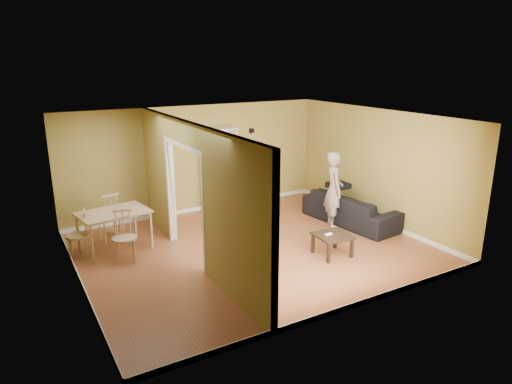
% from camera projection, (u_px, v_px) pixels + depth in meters
% --- Properties ---
extents(room_shell, '(6.50, 6.50, 6.50)m').
position_uv_depth(room_shell, '(252.00, 186.00, 8.74)').
color(room_shell, '#96573A').
rests_on(room_shell, ground).
extents(partition, '(0.22, 5.50, 2.60)m').
position_uv_depth(partition, '(194.00, 195.00, 8.17)').
color(partition, '#A68148').
rests_on(partition, ground).
extents(wall_speaker, '(0.10, 0.10, 0.10)m').
position_uv_depth(wall_speaker, '(252.00, 131.00, 11.53)').
color(wall_speaker, black).
rests_on(wall_speaker, room_shell).
extents(sofa, '(2.44, 1.27, 0.89)m').
position_uv_depth(sofa, '(351.00, 204.00, 10.42)').
color(sofa, '#2C2C33').
rests_on(sofa, ground).
extents(person, '(0.91, 0.82, 2.02)m').
position_uv_depth(person, '(334.00, 183.00, 10.06)').
color(person, slate).
rests_on(person, ground).
extents(bookshelf, '(0.86, 0.38, 2.05)m').
position_uv_depth(bookshelf, '(218.00, 169.00, 11.23)').
color(bookshelf, white).
rests_on(bookshelf, ground).
extents(paper_box_navy_a, '(0.41, 0.26, 0.21)m').
position_uv_depth(paper_box_navy_a, '(221.00, 189.00, 11.34)').
color(paper_box_navy_a, navy).
rests_on(paper_box_navy_a, bookshelf).
extents(paper_box_teal, '(0.40, 0.26, 0.20)m').
position_uv_depth(paper_box_teal, '(217.00, 174.00, 11.19)').
color(paper_box_teal, '#1F8261').
rests_on(paper_box_teal, bookshelf).
extents(paper_box_navy_b, '(0.46, 0.30, 0.24)m').
position_uv_depth(paper_box_navy_b, '(220.00, 157.00, 11.11)').
color(paper_box_navy_b, navy).
rests_on(paper_box_navy_b, bookshelf).
extents(paper_box_navy_c, '(0.39, 0.26, 0.20)m').
position_uv_depth(paper_box_navy_c, '(217.00, 149.00, 11.03)').
color(paper_box_navy_c, navy).
rests_on(paper_box_navy_c, bookshelf).
extents(coffee_table, '(0.63, 0.63, 0.42)m').
position_uv_depth(coffee_table, '(333.00, 238.00, 8.71)').
color(coffee_table, black).
rests_on(coffee_table, ground).
extents(game_controller, '(0.15, 0.04, 0.03)m').
position_uv_depth(game_controller, '(328.00, 234.00, 8.68)').
color(game_controller, white).
rests_on(game_controller, coffee_table).
extents(dining_table, '(1.29, 0.86, 0.80)m').
position_uv_depth(dining_table, '(113.00, 216.00, 8.84)').
color(dining_table, tan).
rests_on(dining_table, ground).
extents(chair_left, '(0.50, 0.50, 0.93)m').
position_uv_depth(chair_left, '(77.00, 234.00, 8.60)').
color(chair_left, tan).
rests_on(chair_left, ground).
extents(chair_near, '(0.53, 0.53, 0.97)m').
position_uv_depth(chair_near, '(124.00, 237.00, 8.41)').
color(chair_near, tan).
rests_on(chair_near, ground).
extents(chair_far, '(0.53, 0.53, 1.03)m').
position_uv_depth(chair_far, '(109.00, 215.00, 9.47)').
color(chair_far, tan).
rests_on(chair_far, ground).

